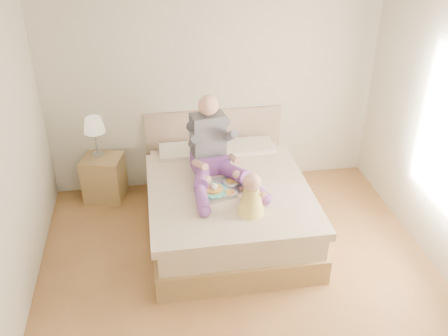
{
  "coord_description": "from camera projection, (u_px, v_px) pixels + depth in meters",
  "views": [
    {
      "loc": [
        -0.75,
        -3.49,
        3.44
      ],
      "look_at": [
        -0.04,
        0.99,
        0.81
      ],
      "focal_mm": 40.0,
      "sensor_mm": 36.0,
      "label": 1
    }
  ],
  "objects": [
    {
      "name": "bed",
      "position": [
        226.0,
        201.0,
        5.57
      ],
      "size": [
        1.7,
        2.18,
        1.0
      ],
      "color": "olive",
      "rests_on": "ground"
    },
    {
      "name": "baby",
      "position": [
        251.0,
        197.0,
        4.8
      ],
      "size": [
        0.29,
        0.39,
        0.44
      ],
      "rotation": [
        0.0,
        0.0,
        -0.01
      ],
      "color": "#ECCE4A",
      "rests_on": "bed"
    },
    {
      "name": "tray",
      "position": [
        223.0,
        187.0,
        5.22
      ],
      "size": [
        0.58,
        0.51,
        0.14
      ],
      "rotation": [
        0.0,
        0.0,
        0.28
      ],
      "color": "#B0B2B7",
      "rests_on": "bed"
    },
    {
      "name": "nightstand",
      "position": [
        104.0,
        178.0,
        6.08
      ],
      "size": [
        0.54,
        0.5,
        0.56
      ],
      "rotation": [
        0.0,
        0.0,
        -0.24
      ],
      "color": "olive",
      "rests_on": "ground"
    },
    {
      "name": "room",
      "position": [
        257.0,
        152.0,
        4.07
      ],
      "size": [
        4.02,
        4.22,
        2.71
      ],
      "color": "brown",
      "rests_on": "ground"
    },
    {
      "name": "adult",
      "position": [
        214.0,
        154.0,
        5.36
      ],
      "size": [
        0.76,
        1.14,
        0.9
      ],
      "rotation": [
        0.0,
        0.0,
        0.17
      ],
      "color": "#6C378B",
      "rests_on": "bed"
    },
    {
      "name": "lamp",
      "position": [
        94.0,
        127.0,
        5.78
      ],
      "size": [
        0.25,
        0.25,
        0.5
      ],
      "color": "#B0B2B7",
      "rests_on": "nightstand"
    }
  ]
}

